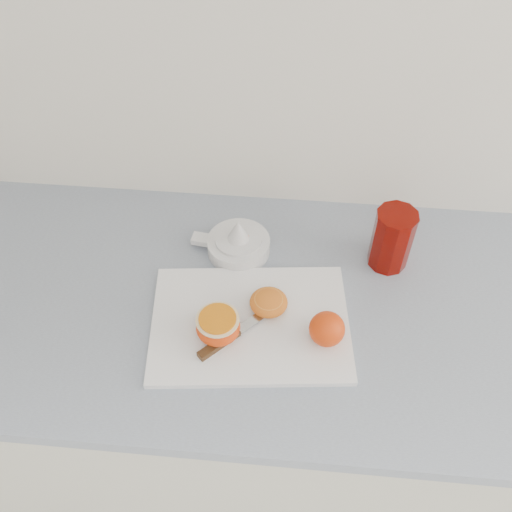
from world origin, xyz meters
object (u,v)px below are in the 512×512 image
object	(u,v)px
red_tumbler	(391,241)
citrus_juicer	(238,243)
counter	(281,406)
cutting_board	(250,323)
half_orange	(218,326)

from	to	relation	value
red_tumbler	citrus_juicer	bearing A→B (deg)	179.75
counter	citrus_juicer	world-z (taller)	citrus_juicer
counter	red_tumbler	world-z (taller)	red_tumbler
cutting_board	half_orange	xyz separation A→B (m)	(-0.06, -0.03, 0.03)
half_orange	red_tumbler	size ratio (longest dim) A/B	0.60
counter	half_orange	distance (m)	0.51
half_orange	red_tumbler	distance (m)	0.40
cutting_board	counter	bearing A→B (deg)	41.32
counter	cutting_board	world-z (taller)	cutting_board
citrus_juicer	counter	bearing A→B (deg)	-47.81
cutting_board	citrus_juicer	bearing A→B (deg)	103.36
citrus_juicer	cutting_board	bearing A→B (deg)	-76.64
cutting_board	citrus_juicer	distance (m)	0.20
cutting_board	half_orange	size ratio (longest dim) A/B	4.57
cutting_board	citrus_juicer	xyz separation A→B (m)	(-0.05, 0.19, 0.02)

